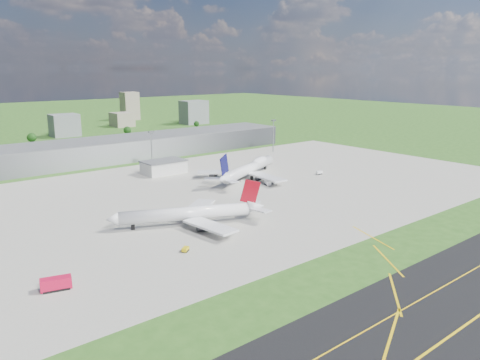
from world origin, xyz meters
TOP-DOWN VIEW (x-y plane):
  - ground at (0.00, 150.00)m, footprint 1400.00×1400.00m
  - apron at (10.00, 40.00)m, footprint 360.00×190.00m
  - terminal at (0.00, 165.00)m, footprint 300.00×42.00m
  - ops_building at (10.00, 100.00)m, footprint 26.00×16.00m
  - mast_center at (10.00, 115.00)m, footprint 3.50×2.00m
  - mast_east at (120.00, 115.00)m, footprint 3.50×2.00m
  - airliner_red_twin at (-32.44, 3.75)m, footprint 64.43×48.58m
  - airliner_blue_quad at (45.61, 57.20)m, footprint 71.19×53.96m
  - fire_truck at (-98.10, -21.64)m, footprint 9.59×5.61m
  - tug_yellow at (-51.00, -20.56)m, footprint 3.69×3.36m
  - van_white_near at (40.57, 34.54)m, footprint 4.52×6.10m
  - van_white_far at (85.01, 34.70)m, footprint 4.49×2.60m
  - bldg_c at (20.00, 310.00)m, footprint 26.00×20.00m
  - bldg_ce at (100.00, 350.00)m, footprint 22.00×24.00m
  - bldg_e at (180.00, 320.00)m, footprint 30.00×22.00m
  - bldg_tall_e at (140.00, 410.00)m, footprint 20.00×18.00m
  - tree_c at (-20.00, 280.00)m, footprint 8.10×8.10m
  - tree_e at (70.00, 275.00)m, footprint 7.65×7.65m
  - tree_far_e at (160.00, 285.00)m, footprint 6.30×6.30m

SIDE VIEW (x-z plane):
  - ground at x=0.00m, z-range 0.00..0.00m
  - apron at x=10.00m, z-range 0.00..0.08m
  - tug_yellow at x=-51.00m, z-range 0.04..1.68m
  - van_white_far at x=85.01m, z-range 0.02..2.25m
  - van_white_near at x=40.57m, z-range 0.01..2.81m
  - fire_truck at x=-98.10m, z-range -0.01..3.95m
  - ops_building at x=10.00m, z-range 0.00..8.00m
  - tree_far_e at x=160.00m, z-range 0.68..8.38m
  - airliner_red_twin at x=-32.44m, z-range -4.37..14.32m
  - airliner_blue_quad at x=45.61m, z-range -4.40..15.39m
  - tree_e at x=70.00m, z-range 0.84..10.19m
  - tree_c at x=-20.00m, z-range 0.89..10.79m
  - terminal at x=0.00m, z-range 0.00..15.00m
  - bldg_ce at x=100.00m, z-range 0.00..16.00m
  - bldg_c at x=20.00m, z-range 0.00..22.00m
  - bldg_e at x=180.00m, z-range 0.00..28.00m
  - mast_center at x=10.00m, z-range 4.76..30.66m
  - mast_east at x=120.00m, z-range 4.76..30.66m
  - bldg_tall_e at x=140.00m, z-range 0.00..36.00m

